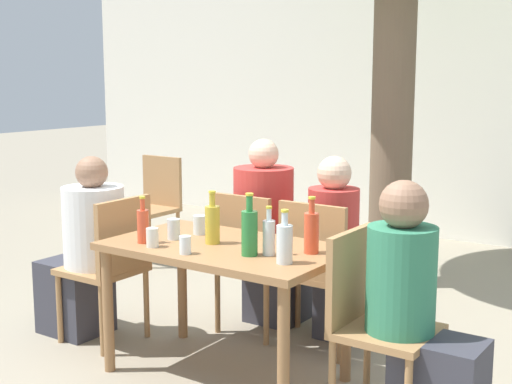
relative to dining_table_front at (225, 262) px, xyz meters
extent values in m
plane|color=gray|center=(0.00, 0.00, -0.65)|extent=(30.00, 30.00, 0.00)
cube|color=white|center=(0.00, 3.97, 0.75)|extent=(10.00, 0.08, 2.80)
cylinder|color=brown|center=(0.01, 2.17, 0.60)|extent=(0.33, 0.33, 2.51)
cube|color=#996B42|center=(0.00, 0.00, 0.08)|extent=(1.28, 0.76, 0.04)
cylinder|color=#996B42|center=(-0.58, -0.32, -0.30)|extent=(0.06, 0.06, 0.71)
cylinder|color=#996B42|center=(0.58, -0.32, -0.30)|extent=(0.06, 0.06, 0.71)
cylinder|color=#996B42|center=(-0.58, 0.32, -0.30)|extent=(0.06, 0.06, 0.71)
cylinder|color=#996B42|center=(0.58, 0.32, -0.30)|extent=(0.06, 0.06, 0.71)
cube|color=#A87A4C|center=(-0.96, 0.00, -0.19)|extent=(0.44, 0.44, 0.04)
cube|color=#A87A4C|center=(-0.76, 0.00, 0.05)|extent=(0.04, 0.44, 0.45)
cylinder|color=#A87A4C|center=(-1.15, 0.19, -0.43)|extent=(0.04, 0.04, 0.44)
cylinder|color=#A87A4C|center=(-1.15, -0.19, -0.43)|extent=(0.04, 0.04, 0.44)
cylinder|color=#A87A4C|center=(-0.77, 0.19, -0.43)|extent=(0.04, 0.04, 0.44)
cylinder|color=#A87A4C|center=(-0.77, -0.19, -0.43)|extent=(0.04, 0.04, 0.44)
cube|color=#A87A4C|center=(0.96, 0.00, -0.19)|extent=(0.44, 0.44, 0.04)
cube|color=#A87A4C|center=(0.76, 0.00, 0.05)|extent=(0.04, 0.44, 0.45)
cylinder|color=#A87A4C|center=(1.15, 0.19, -0.43)|extent=(0.04, 0.04, 0.44)
cylinder|color=#A87A4C|center=(0.77, -0.19, -0.43)|extent=(0.04, 0.04, 0.44)
cylinder|color=#A87A4C|center=(0.77, 0.19, -0.43)|extent=(0.04, 0.04, 0.44)
cube|color=#A87A4C|center=(-0.26, 0.70, -0.19)|extent=(0.44, 0.44, 0.04)
cube|color=#A87A4C|center=(-0.26, 0.50, 0.05)|extent=(0.44, 0.04, 0.45)
cylinder|color=#A87A4C|center=(-0.07, 0.89, -0.43)|extent=(0.04, 0.04, 0.44)
cylinder|color=#A87A4C|center=(-0.45, 0.89, -0.43)|extent=(0.04, 0.04, 0.44)
cylinder|color=#A87A4C|center=(-0.07, 0.51, -0.43)|extent=(0.04, 0.04, 0.44)
cylinder|color=#A87A4C|center=(-0.45, 0.51, -0.43)|extent=(0.04, 0.04, 0.44)
cube|color=#A87A4C|center=(0.26, 0.70, -0.19)|extent=(0.44, 0.44, 0.04)
cube|color=#A87A4C|center=(0.26, 0.50, 0.05)|extent=(0.44, 0.04, 0.45)
cylinder|color=#A87A4C|center=(0.45, 0.89, -0.43)|extent=(0.04, 0.04, 0.44)
cylinder|color=#A87A4C|center=(0.07, 0.89, -0.43)|extent=(0.04, 0.04, 0.44)
cylinder|color=#A87A4C|center=(0.45, 0.51, -0.43)|extent=(0.04, 0.04, 0.44)
cylinder|color=#A87A4C|center=(0.07, 0.51, -0.43)|extent=(0.04, 0.04, 0.44)
cube|color=#A87A4C|center=(-2.07, 1.60, -0.19)|extent=(0.44, 0.44, 0.04)
cube|color=#A87A4C|center=(-2.07, 1.80, 0.05)|extent=(0.44, 0.04, 0.45)
cylinder|color=#A87A4C|center=(-2.26, 1.41, -0.43)|extent=(0.04, 0.04, 0.44)
cylinder|color=#A87A4C|center=(-1.88, 1.41, -0.43)|extent=(0.04, 0.04, 0.44)
cylinder|color=#A87A4C|center=(-2.26, 1.79, -0.43)|extent=(0.04, 0.04, 0.44)
cylinder|color=#A87A4C|center=(-1.88, 1.79, -0.43)|extent=(0.04, 0.04, 0.44)
cube|color=#383842|center=(-1.22, 0.00, -0.41)|extent=(0.40, 0.35, 0.48)
cylinder|color=white|center=(-1.02, 0.00, 0.08)|extent=(0.38, 0.38, 0.50)
sphere|color=#936B51|center=(-1.02, 0.00, 0.42)|extent=(0.20, 0.20, 0.20)
cylinder|color=#337F5B|center=(1.02, 0.00, 0.07)|extent=(0.32, 0.32, 0.50)
sphere|color=#936B51|center=(1.02, 0.00, 0.43)|extent=(0.23, 0.23, 0.23)
cube|color=#383842|center=(-0.26, 0.96, -0.41)|extent=(0.35, 0.40, 0.48)
cylinder|color=#C63833|center=(-0.26, 0.76, 0.12)|extent=(0.39, 0.39, 0.60)
sphere|color=beige|center=(-0.26, 0.76, 0.51)|extent=(0.19, 0.19, 0.19)
cube|color=#383842|center=(0.26, 0.96, -0.41)|extent=(0.28, 0.40, 0.48)
cylinder|color=#C63833|center=(0.26, 0.76, 0.08)|extent=(0.31, 0.31, 0.51)
sphere|color=beige|center=(0.26, 0.76, 0.42)|extent=(0.21, 0.21, 0.21)
cylinder|color=#DB4C2D|center=(0.48, 0.11, 0.20)|extent=(0.08, 0.08, 0.21)
cylinder|color=#DB4C2D|center=(0.48, 0.11, 0.35)|extent=(0.03, 0.03, 0.07)
cylinder|color=gold|center=(0.48, 0.11, 0.39)|extent=(0.04, 0.04, 0.01)
cylinder|color=silver|center=(0.32, -0.05, 0.19)|extent=(0.06, 0.06, 0.18)
cylinder|color=silver|center=(0.32, -0.05, 0.31)|extent=(0.03, 0.03, 0.06)
cylinder|color=gold|center=(0.32, -0.05, 0.35)|extent=(0.03, 0.03, 0.01)
cylinder|color=gold|center=(-0.08, -0.01, 0.20)|extent=(0.08, 0.08, 0.21)
cylinder|color=gold|center=(-0.08, -0.01, 0.34)|extent=(0.03, 0.03, 0.07)
cylinder|color=gold|center=(-0.08, -0.01, 0.38)|extent=(0.04, 0.04, 0.01)
cylinder|color=silver|center=(0.47, -0.14, 0.19)|extent=(0.08, 0.08, 0.19)
cylinder|color=silver|center=(0.47, -0.14, 0.32)|extent=(0.03, 0.03, 0.07)
cylinder|color=gold|center=(0.47, -0.14, 0.36)|extent=(0.04, 0.04, 0.01)
cylinder|color=#DB4C2D|center=(-0.40, -0.21, 0.19)|extent=(0.07, 0.07, 0.18)
cylinder|color=#DB4C2D|center=(-0.40, -0.21, 0.31)|extent=(0.03, 0.03, 0.06)
cylinder|color=gold|center=(-0.40, -0.21, 0.35)|extent=(0.03, 0.03, 0.01)
cylinder|color=#287A38|center=(0.24, -0.11, 0.21)|extent=(0.08, 0.08, 0.23)
cylinder|color=#287A38|center=(0.24, -0.11, 0.37)|extent=(0.03, 0.03, 0.08)
cylinder|color=gold|center=(0.24, -0.11, 0.41)|extent=(0.04, 0.04, 0.01)
cylinder|color=silver|center=(-0.28, 0.13, 0.15)|extent=(0.08, 0.08, 0.11)
cylinder|color=silver|center=(-0.32, -0.05, 0.16)|extent=(0.07, 0.07, 0.12)
cylinder|color=silver|center=(-0.29, -0.26, 0.15)|extent=(0.07, 0.07, 0.10)
cylinder|color=white|center=(-0.05, -0.27, 0.15)|extent=(0.06, 0.06, 0.09)
camera|label=1|loc=(2.27, -3.01, 1.02)|focal=50.00mm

